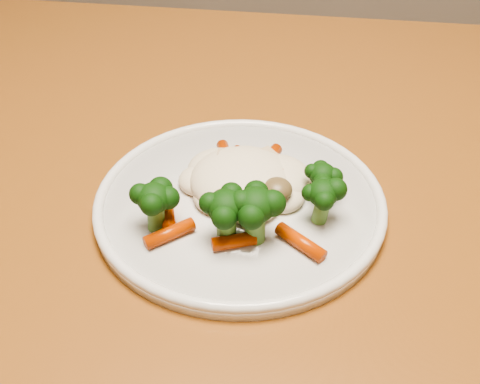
# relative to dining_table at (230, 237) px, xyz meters

# --- Properties ---
(dining_table) EXTENTS (1.22, 0.82, 0.75)m
(dining_table) POSITION_rel_dining_table_xyz_m (0.00, 0.00, 0.00)
(dining_table) COLOR #955622
(dining_table) RESTS_ON ground
(plate) EXTENTS (0.27, 0.27, 0.01)m
(plate) POSITION_rel_dining_table_xyz_m (0.02, -0.06, 0.10)
(plate) COLOR silver
(plate) RESTS_ON dining_table
(meal) EXTENTS (0.18, 0.16, 0.05)m
(meal) POSITION_rel_dining_table_xyz_m (0.03, -0.08, 0.13)
(meal) COLOR #F1E2C1
(meal) RESTS_ON plate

